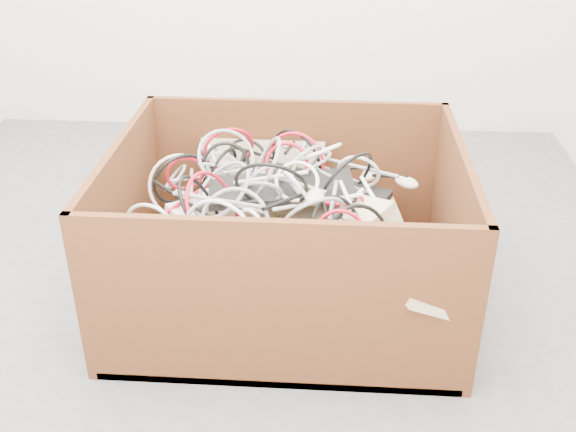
# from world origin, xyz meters

# --- Properties ---
(ground) EXTENTS (3.00, 3.00, 0.00)m
(ground) POSITION_xyz_m (0.00, 0.00, 0.00)
(ground) COLOR #4F4F51
(ground) RESTS_ON ground
(cardboard_box) EXTENTS (1.09, 0.91, 0.55)m
(cardboard_box) POSITION_xyz_m (0.18, -0.07, 0.14)
(cardboard_box) COLOR #422210
(cardboard_box) RESTS_ON ground
(keyboard_pile) EXTENTS (0.93, 0.91, 0.32)m
(keyboard_pile) POSITION_xyz_m (0.21, -0.04, 0.28)
(keyboard_pile) COLOR beige
(keyboard_pile) RESTS_ON cardboard_box
(mice_scatter) EXTENTS (0.80, 0.76, 0.21)m
(mice_scatter) POSITION_xyz_m (0.23, -0.09, 0.35)
(mice_scatter) COLOR beige
(mice_scatter) RESTS_ON keyboard_pile
(power_strip_left) EXTENTS (0.30, 0.14, 0.12)m
(power_strip_left) POSITION_xyz_m (-0.02, 0.02, 0.35)
(power_strip_left) COLOR silver
(power_strip_left) RESTS_ON keyboard_pile
(power_strip_right) EXTENTS (0.25, 0.27, 0.10)m
(power_strip_right) POSITION_xyz_m (-0.07, -0.22, 0.32)
(power_strip_right) COLOR silver
(power_strip_right) RESTS_ON keyboard_pile
(vga_plug) EXTENTS (0.06, 0.06, 0.03)m
(vga_plug) POSITION_xyz_m (0.48, -0.17, 0.35)
(vga_plug) COLOR #0C1FBC
(vga_plug) RESTS_ON keyboard_pile
(cable_tangle) EXTENTS (0.96, 0.74, 0.39)m
(cable_tangle) POSITION_xyz_m (0.11, -0.05, 0.41)
(cable_tangle) COLOR gray
(cable_tangle) RESTS_ON keyboard_pile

